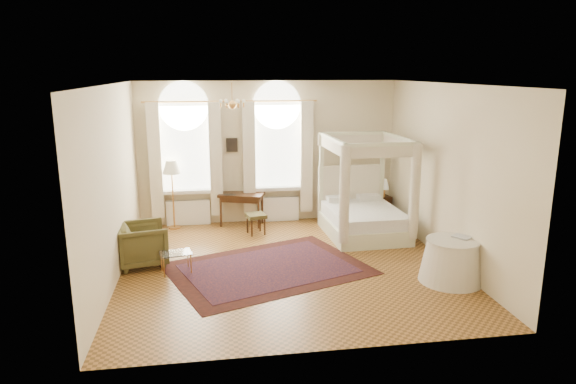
# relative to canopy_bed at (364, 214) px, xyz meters

# --- Properties ---
(ground) EXTENTS (6.00, 6.00, 0.00)m
(ground) POSITION_rel_canopy_bed_xyz_m (-1.91, -1.53, -0.49)
(ground) COLOR #A0672E
(ground) RESTS_ON ground
(room_walls) EXTENTS (6.00, 6.00, 6.00)m
(room_walls) POSITION_rel_canopy_bed_xyz_m (-1.91, -1.53, 1.49)
(room_walls) COLOR beige
(room_walls) RESTS_ON ground
(window_left) EXTENTS (1.62, 0.27, 3.29)m
(window_left) POSITION_rel_canopy_bed_xyz_m (-3.81, 1.34, 1.00)
(window_left) COLOR white
(window_left) RESTS_ON room_walls
(window_right) EXTENTS (1.62, 0.27, 3.29)m
(window_right) POSITION_rel_canopy_bed_xyz_m (-1.71, 1.34, 1.00)
(window_right) COLOR white
(window_right) RESTS_ON room_walls
(chandelier) EXTENTS (0.51, 0.45, 0.50)m
(chandelier) POSITION_rel_canopy_bed_xyz_m (-2.81, -0.33, 2.41)
(chandelier) COLOR #C58A41
(chandelier) RESTS_ON room_walls
(wall_pictures) EXTENTS (2.54, 0.03, 0.39)m
(wall_pictures) POSITION_rel_canopy_bed_xyz_m (-1.82, 1.44, 1.40)
(wall_pictures) COLOR black
(wall_pictures) RESTS_ON room_walls
(canopy_bed) EXTENTS (1.71, 2.07, 2.17)m
(canopy_bed) POSITION_rel_canopy_bed_xyz_m (0.00, 0.00, 0.00)
(canopy_bed) COLOR beige
(canopy_bed) RESTS_ON ground
(nightstand) EXTENTS (0.46, 0.42, 0.57)m
(nightstand) POSITION_rel_canopy_bed_xyz_m (0.79, 1.17, -0.21)
(nightstand) COLOR #3A2010
(nightstand) RESTS_ON ground
(nightstand_lamp) EXTENTS (0.30, 0.30, 0.43)m
(nightstand_lamp) POSITION_rel_canopy_bed_xyz_m (0.78, 1.08, 0.37)
(nightstand_lamp) COLOR #C58A41
(nightstand_lamp) RESTS_ON nightstand
(writing_desk) EXTENTS (1.12, 0.81, 0.76)m
(writing_desk) POSITION_rel_canopy_bed_xyz_m (-2.58, 1.17, 0.15)
(writing_desk) COLOR #3A2010
(writing_desk) RESTS_ON ground
(laptop) EXTENTS (0.34, 0.27, 0.02)m
(laptop) POSITION_rel_canopy_bed_xyz_m (-2.84, 1.07, 0.28)
(laptop) COLOR black
(laptop) RESTS_ON writing_desk
(stool) EXTENTS (0.48, 0.48, 0.46)m
(stool) POSITION_rel_canopy_bed_xyz_m (-2.32, 0.45, -0.11)
(stool) COLOR #423A1C
(stool) RESTS_ON ground
(armchair) EXTENTS (1.04, 1.02, 0.79)m
(armchair) POSITION_rel_canopy_bed_xyz_m (-4.56, -1.06, -0.10)
(armchair) COLOR #49421F
(armchair) RESTS_ON ground
(coffee_table) EXTENTS (0.62, 0.49, 0.37)m
(coffee_table) POSITION_rel_canopy_bed_xyz_m (-3.93, -1.54, -0.16)
(coffee_table) COLOR white
(coffee_table) RESTS_ON ground
(floor_lamp) EXTENTS (0.40, 0.40, 1.57)m
(floor_lamp) POSITION_rel_canopy_bed_xyz_m (-4.13, 1.17, 0.85)
(floor_lamp) COLOR #C58A41
(floor_lamp) RESTS_ON ground
(oriental_rug) EXTENTS (4.05, 3.48, 0.01)m
(oriental_rug) POSITION_rel_canopy_bed_xyz_m (-2.29, -1.63, -0.49)
(oriental_rug) COLOR #42170F
(oriental_rug) RESTS_ON ground
(side_table) EXTENTS (1.08, 1.08, 0.74)m
(side_table) POSITION_rel_canopy_bed_xyz_m (0.74, -2.65, -0.13)
(side_table) COLOR silver
(side_table) RESTS_ON ground
(book) EXTENTS (0.35, 0.37, 0.03)m
(book) POSITION_rel_canopy_bed_xyz_m (0.86, -2.62, 0.26)
(book) COLOR black
(book) RESTS_ON side_table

